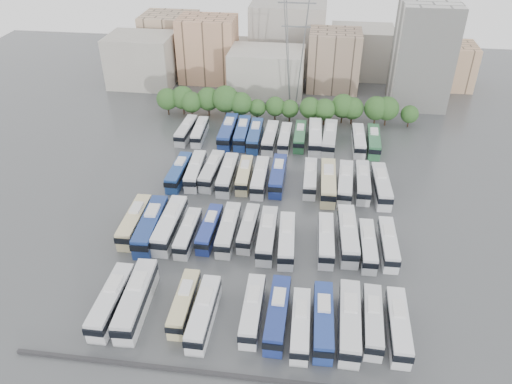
# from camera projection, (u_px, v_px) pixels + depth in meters

# --- Properties ---
(ground) EXTENTS (220.00, 220.00, 0.00)m
(ground) POSITION_uv_depth(u_px,v_px,m) (262.00, 220.00, 89.44)
(ground) COLOR #424447
(ground) RESTS_ON ground
(parapet) EXTENTS (56.00, 0.50, 0.50)m
(parapet) POSITION_uv_depth(u_px,v_px,m) (229.00, 375.00, 61.96)
(parapet) COLOR #2D2D30
(parapet) RESTS_ON ground
(tree_line) EXTENTS (64.53, 7.22, 8.42)m
(tree_line) POSITION_uv_depth(u_px,v_px,m) (277.00, 104.00, 122.20)
(tree_line) COLOR black
(tree_line) RESTS_ON ground
(city_buildings) EXTENTS (102.00, 35.00, 20.00)m
(city_buildings) POSITION_uv_depth(u_px,v_px,m) (267.00, 51.00, 145.50)
(city_buildings) COLOR #9E998E
(city_buildings) RESTS_ON ground
(apartment_tower) EXTENTS (14.00, 14.00, 26.00)m
(apartment_tower) POSITION_uv_depth(u_px,v_px,m) (423.00, 55.00, 126.61)
(apartment_tower) COLOR silver
(apartment_tower) RESTS_ON ground
(electricity_pylon) EXTENTS (9.00, 6.91, 33.83)m
(electricity_pylon) POSITION_uv_depth(u_px,v_px,m) (296.00, 37.00, 120.42)
(electricity_pylon) COLOR slate
(electricity_pylon) RESTS_ON ground
(bus_r0_s1) EXTENTS (2.79, 12.69, 3.98)m
(bus_r0_s1) POSITION_uv_depth(u_px,v_px,m) (112.00, 301.00, 70.29)
(bus_r0_s1) COLOR silver
(bus_r0_s1) RESTS_ON ground
(bus_r0_s2) EXTENTS (3.62, 13.82, 4.30)m
(bus_r0_s2) POSITION_uv_depth(u_px,v_px,m) (136.00, 299.00, 70.27)
(bus_r0_s2) COLOR silver
(bus_r0_s2) RESTS_ON ground
(bus_r0_s4) EXTENTS (2.55, 11.17, 3.50)m
(bus_r0_s4) POSITION_uv_depth(u_px,v_px,m) (184.00, 303.00, 70.29)
(bus_r0_s4) COLOR beige
(bus_r0_s4) RESTS_ON ground
(bus_r0_s5) EXTENTS (2.72, 12.16, 3.81)m
(bus_r0_s5) POSITION_uv_depth(u_px,v_px,m) (204.00, 313.00, 68.46)
(bus_r0_s5) COLOR silver
(bus_r0_s5) RESTS_ON ground
(bus_r0_s7) EXTENTS (2.68, 11.61, 3.63)m
(bus_r0_s7) POSITION_uv_depth(u_px,v_px,m) (252.00, 310.00, 69.07)
(bus_r0_s7) COLOR silver
(bus_r0_s7) RESTS_ON ground
(bus_r0_s8) EXTENTS (2.84, 12.32, 3.85)m
(bus_r0_s8) POSITION_uv_depth(u_px,v_px,m) (278.00, 314.00, 68.33)
(bus_r0_s8) COLOR navy
(bus_r0_s8) RESTS_ON ground
(bus_r0_s9) EXTENTS (2.72, 11.34, 3.54)m
(bus_r0_s9) POSITION_uv_depth(u_px,v_px,m) (300.00, 325.00, 66.90)
(bus_r0_s9) COLOR silver
(bus_r0_s9) RESTS_ON ground
(bus_r0_s10) EXTENTS (2.97, 12.28, 3.83)m
(bus_r0_s10) POSITION_uv_depth(u_px,v_px,m) (323.00, 320.00, 67.31)
(bus_r0_s10) COLOR navy
(bus_r0_s10) RESTS_ON ground
(bus_r0_s11) EXTENTS (3.04, 12.99, 4.06)m
(bus_r0_s11) POSITION_uv_depth(u_px,v_px,m) (349.00, 321.00, 67.06)
(bus_r0_s11) COLOR silver
(bus_r0_s11) RESTS_ON ground
(bus_r0_s12) EXTENTS (2.86, 11.48, 3.58)m
(bus_r0_s12) POSITION_uv_depth(u_px,v_px,m) (373.00, 320.00, 67.48)
(bus_r0_s12) COLOR silver
(bus_r0_s12) RESTS_ON ground
(bus_r0_s13) EXTENTS (2.66, 11.88, 3.72)m
(bus_r0_s13) POSITION_uv_depth(u_px,v_px,m) (398.00, 326.00, 66.63)
(bus_r0_s13) COLOR silver
(bus_r0_s13) RESTS_ON ground
(bus_r1_s0) EXTENTS (2.93, 12.50, 3.91)m
(bus_r1_s0) POSITION_uv_depth(u_px,v_px,m) (135.00, 221.00, 86.06)
(bus_r1_s0) COLOR beige
(bus_r1_s0) RESTS_ON ground
(bus_r1_s1) EXTENTS (3.46, 13.76, 4.29)m
(bus_r1_s1) POSITION_uv_depth(u_px,v_px,m) (151.00, 225.00, 84.72)
(bus_r1_s1) COLOR navy
(bus_r1_s1) RESTS_ON ground
(bus_r1_s2) EXTENTS (3.02, 13.30, 4.16)m
(bus_r1_s2) POSITION_uv_depth(u_px,v_px,m) (170.00, 224.00, 85.03)
(bus_r1_s2) COLOR silver
(bus_r1_s2) RESTS_ON ground
(bus_r1_s3) EXTENTS (2.49, 11.04, 3.46)m
(bus_r1_s3) POSITION_uv_depth(u_px,v_px,m) (188.00, 232.00, 83.74)
(bus_r1_s3) COLOR silver
(bus_r1_s3) RESTS_ON ground
(bus_r1_s4) EXTENTS (2.76, 11.13, 3.47)m
(bus_r1_s4) POSITION_uv_depth(u_px,v_px,m) (210.00, 228.00, 84.68)
(bus_r1_s4) COLOR navy
(bus_r1_s4) RESTS_ON ground
(bus_r1_s5) EXTENTS (2.69, 12.06, 3.78)m
(bus_r1_s5) POSITION_uv_depth(u_px,v_px,m) (228.00, 229.00, 84.29)
(bus_r1_s5) COLOR silver
(bus_r1_s5) RESTS_ON ground
(bus_r1_s6) EXTENTS (2.68, 10.99, 3.43)m
(bus_r1_s6) POSITION_uv_depth(u_px,v_px,m) (249.00, 228.00, 84.88)
(bus_r1_s6) COLOR silver
(bus_r1_s6) RESTS_ON ground
(bus_r1_s7) EXTENTS (2.98, 12.55, 3.92)m
(bus_r1_s7) POSITION_uv_depth(u_px,v_px,m) (267.00, 235.00, 82.89)
(bus_r1_s7) COLOR silver
(bus_r1_s7) RESTS_ON ground
(bus_r1_s8) EXTENTS (3.21, 12.03, 3.74)m
(bus_r1_s8) POSITION_uv_depth(u_px,v_px,m) (287.00, 240.00, 81.94)
(bus_r1_s8) COLOR silver
(bus_r1_s8) RESTS_ON ground
(bus_r1_s10) EXTENTS (2.84, 11.68, 3.64)m
(bus_r1_s10) POSITION_uv_depth(u_px,v_px,m) (326.00, 240.00, 82.02)
(bus_r1_s10) COLOR silver
(bus_r1_s10) RESTS_ON ground
(bus_r1_s11) EXTENTS (3.51, 13.28, 4.13)m
(bus_r1_s11) POSITION_uv_depth(u_px,v_px,m) (348.00, 235.00, 82.73)
(bus_r1_s11) COLOR silver
(bus_r1_s11) RESTS_ON ground
(bus_r1_s12) EXTENTS (2.64, 11.16, 3.49)m
(bus_r1_s12) POSITION_uv_depth(u_px,v_px,m) (368.00, 245.00, 80.90)
(bus_r1_s12) COLOR silver
(bus_r1_s12) RESTS_ON ground
(bus_r1_s13) EXTENTS (2.71, 11.38, 3.56)m
(bus_r1_s13) POSITION_uv_depth(u_px,v_px,m) (388.00, 243.00, 81.25)
(bus_r1_s13) COLOR silver
(bus_r1_s13) RESTS_ON ground
(bus_r2_s1) EXTENTS (2.84, 11.87, 3.71)m
(bus_r2_s1) POSITION_uv_depth(u_px,v_px,m) (179.00, 172.00, 100.06)
(bus_r2_s1) COLOR navy
(bus_r2_s1) RESTS_ON ground
(bus_r2_s2) EXTENTS (3.14, 12.06, 3.75)m
(bus_r2_s2) POSITION_uv_depth(u_px,v_px,m) (195.00, 171.00, 100.47)
(bus_r2_s2) COLOR silver
(bus_r2_s2) RESTS_ON ground
(bus_r2_s3) EXTENTS (3.19, 12.18, 3.79)m
(bus_r2_s3) POSITION_uv_depth(u_px,v_px,m) (212.00, 170.00, 100.47)
(bus_r2_s3) COLOR silver
(bus_r2_s3) RESTS_ON ground
(bus_r2_s4) EXTENTS (2.80, 12.45, 3.90)m
(bus_r2_s4) POSITION_uv_depth(u_px,v_px,m) (227.00, 174.00, 99.14)
(bus_r2_s4) COLOR silver
(bus_r2_s4) RESTS_ON ground
(bus_r2_s5) EXTENTS (2.84, 11.33, 3.53)m
(bus_r2_s5) POSITION_uv_depth(u_px,v_px,m) (244.00, 175.00, 99.37)
(bus_r2_s5) COLOR beige
(bus_r2_s5) RESTS_ON ground
(bus_r2_s6) EXTENTS (2.74, 11.96, 3.74)m
(bus_r2_s6) POSITION_uv_depth(u_px,v_px,m) (260.00, 177.00, 98.38)
(bus_r2_s6) COLOR silver
(bus_r2_s6) RESTS_ON ground
(bus_r2_s7) EXTENTS (2.71, 12.34, 3.87)m
(bus_r2_s7) POSITION_uv_depth(u_px,v_px,m) (278.00, 175.00, 98.86)
(bus_r2_s7) COLOR navy
(bus_r2_s7) RESTS_ON ground
(bus_r2_s9) EXTENTS (2.67, 11.53, 3.61)m
(bus_r2_s9) POSITION_uv_depth(u_px,v_px,m) (310.00, 178.00, 98.24)
(bus_r2_s9) COLOR silver
(bus_r2_s9) RESTS_ON ground
(bus_r2_s10) EXTENTS (3.11, 13.28, 4.15)m
(bus_r2_s10) POSITION_uv_depth(u_px,v_px,m) (328.00, 182.00, 96.44)
(bus_r2_s10) COLOR beige
(bus_r2_s10) RESTS_ON ground
(bus_r2_s11) EXTENTS (3.28, 12.61, 3.92)m
(bus_r2_s11) POSITION_uv_depth(u_px,v_px,m) (345.00, 182.00, 96.52)
(bus_r2_s11) COLOR silver
(bus_r2_s11) RESTS_ON ground
(bus_r2_s12) EXTENTS (2.78, 12.13, 3.80)m
(bus_r2_s12) POSITION_uv_depth(u_px,v_px,m) (363.00, 182.00, 96.85)
(bus_r2_s12) COLOR silver
(bus_r2_s12) RESTS_ON ground
(bus_r2_s13) EXTENTS (3.37, 12.77, 3.97)m
(bus_r2_s13) POSITION_uv_depth(u_px,v_px,m) (381.00, 185.00, 95.59)
(bus_r2_s13) COLOR silver
(bus_r2_s13) RESTS_ON ground
(bus_r3_s0) EXTENTS (2.99, 11.55, 3.59)m
(bus_r3_s0) POSITION_uv_depth(u_px,v_px,m) (186.00, 130.00, 115.97)
(bus_r3_s0) COLOR silver
(bus_r3_s0) RESTS_ON ground
(bus_r3_s1) EXTENTS (2.82, 11.09, 3.45)m
(bus_r3_s1) POSITION_uv_depth(u_px,v_px,m) (200.00, 131.00, 115.56)
(bus_r3_s1) COLOR white
(bus_r3_s1) RESTS_ON ground
(bus_r3_s3) EXTENTS (3.00, 13.35, 4.18)m
(bus_r3_s3) POSITION_uv_depth(u_px,v_px,m) (228.00, 132.00, 114.71)
(bus_r3_s3) COLOR navy
(bus_r3_s3) RESTS_ON ground
(bus_r3_s4) EXTENTS (3.12, 12.61, 3.93)m
(bus_r3_s4) POSITION_uv_depth(u_px,v_px,m) (242.00, 133.00, 114.55)
(bus_r3_s4) COLOR navy
(bus_r3_s4) RESTS_ON ground
(bus_r3_s5) EXTENTS (3.00, 12.55, 3.92)m
(bus_r3_s5) POSITION_uv_depth(u_px,v_px,m) (255.00, 135.00, 113.41)
(bus_r3_s5) COLOR navy
(bus_r3_s5) RESTS_ON ground
(bus_r3_s6) EXTENTS (2.83, 12.09, 3.78)m
(bus_r3_s6) POSITION_uv_depth(u_px,v_px,m) (270.00, 137.00, 112.69)
(bus_r3_s6) COLOR silver
(bus_r3_s6) RESTS_ON ground
(bus_r3_s7) EXTENTS (2.49, 11.12, 3.48)m
(bus_r3_s7) POSITION_uv_depth(u_px,v_px,m) (285.00, 138.00, 112.75)
(bus_r3_s7) COLOR silver
(bus_r3_s7) RESTS_ON ground
(bus_r3_s8) EXTENTS (2.50, 11.32, 3.55)m
(bus_r3_s8) POSITION_uv_depth(u_px,v_px,m) (300.00, 136.00, 113.47)
(bus_r3_s8) COLOR #2A643C
(bus_r3_s8) RESTS_ON ground
(bus_r3_s9) EXTENTS (3.27, 13.26, 4.14)m
(bus_r3_s9) POSITION_uv_depth(u_px,v_px,m) (315.00, 137.00, 112.63)
(bus_r3_s9) COLOR silver
(bus_r3_s9) RESTS_ON ground
(bus_r3_s10) EXTENTS (3.51, 13.30, 4.13)m
(bus_r3_s10) POSITION_uv_depth(u_px,v_px,m) (330.00, 138.00, 112.11)
(bus_r3_s10) COLOR silver
(bus_r3_s10) RESTS_ON ground
(bus_r3_s12) EXTENTS (2.81, 11.91, 3.72)m
(bus_r3_s12) POSITION_uv_depth(u_px,v_px,m) (359.00, 140.00, 111.57)
(bus_r3_s12) COLOR silver
(bus_r3_s12) RESTS_ON ground
(bus_r3_s13) EXTENTS (2.95, 12.16, 3.79)m
(bus_r3_s13) POSITION_uv_depth(u_px,v_px,m) (374.00, 141.00, 111.13)
(bus_r3_s13) COLOR #2C663F
(bus_r3_s13) RESTS_ON ground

